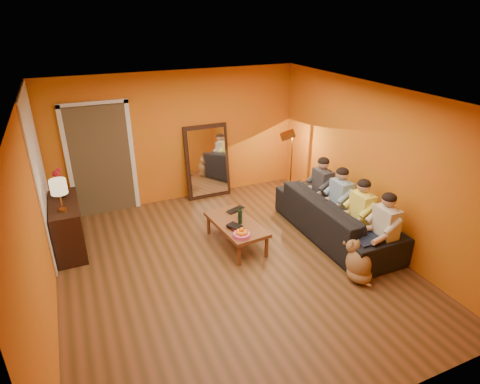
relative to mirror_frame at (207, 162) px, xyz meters
name	(u,v)px	position (x,y,z in m)	size (l,w,h in m)	color
room_shell	(222,181)	(-0.55, -2.26, 0.54)	(5.00, 5.50, 2.60)	brown
white_accent	(40,174)	(-3.04, -0.88, 0.54)	(0.02, 1.90, 2.58)	white
doorway_recess	(101,159)	(-2.05, 0.20, 0.29)	(1.06, 0.30, 2.10)	#3F2D19
door_jamb_left	(69,165)	(-2.62, 0.08, 0.29)	(0.08, 0.06, 2.20)	white
door_jamb_right	(132,157)	(-1.48, 0.08, 0.29)	(0.08, 0.06, 2.20)	white
door_header	(93,103)	(-2.05, 0.08, 1.36)	(1.22, 0.06, 0.08)	white
mirror_frame	(207,162)	(0.00, 0.00, 0.00)	(0.92, 0.06, 1.52)	black
mirror_glass	(208,162)	(0.00, -0.04, 0.00)	(0.78, 0.02, 1.36)	white
sideboard	(68,226)	(-2.79, -1.08, -0.34)	(0.44, 1.18, 0.85)	black
table_lamp	(60,196)	(-2.79, -1.38, 0.34)	(0.24, 0.24, 0.51)	beige
sofa	(336,217)	(1.45, -2.48, -0.39)	(0.99, 2.53, 0.74)	black
coffee_table	(236,234)	(-0.24, -2.05, -0.55)	(0.62, 1.22, 0.42)	brown
floor_lamp	(291,166)	(1.52, -0.82, -0.04)	(0.30, 0.24, 1.44)	#CB893B
dog	(359,261)	(1.02, -3.64, -0.45)	(0.34, 0.53, 0.62)	#9C6B46
person_far_left	(385,230)	(1.58, -3.48, -0.15)	(0.70, 0.44, 1.22)	beige
person_mid_left	(361,214)	(1.58, -2.93, -0.15)	(0.70, 0.44, 1.22)	#F7EE52
person_mid_right	(340,201)	(1.58, -2.38, -0.15)	(0.70, 0.44, 1.22)	#7C9CBF
person_far_right	(322,189)	(1.58, -1.83, -0.15)	(0.70, 0.44, 1.22)	#323237
fruit_bowl	(242,232)	(-0.34, -2.50, -0.26)	(0.26, 0.26, 0.16)	#EC539D
wine_bottle	(240,215)	(-0.19, -2.10, -0.18)	(0.07, 0.07, 0.31)	black
tumbler	(240,216)	(-0.12, -1.93, -0.30)	(0.09, 0.09, 0.09)	#B27F3F
laptop	(238,211)	(-0.06, -1.70, -0.33)	(0.34, 0.22, 0.03)	black
book_lower	(231,230)	(-0.42, -2.25, -0.33)	(0.20, 0.26, 0.02)	black
book_mid	(231,228)	(-0.41, -2.24, -0.31)	(0.17, 0.23, 0.02)	#B01423
book_upper	(231,228)	(-0.42, -2.26, -0.29)	(0.17, 0.23, 0.02)	black
vase	(61,191)	(-2.79, -0.83, 0.19)	(0.20, 0.20, 0.21)	black
flowers	(58,175)	(-2.79, -0.83, 0.47)	(0.17, 0.17, 0.51)	#B01423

